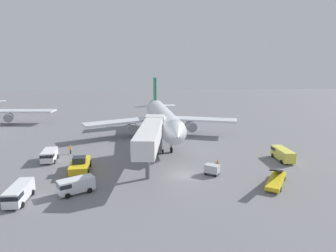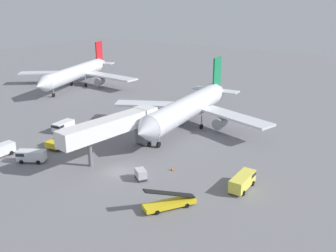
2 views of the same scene
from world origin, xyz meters
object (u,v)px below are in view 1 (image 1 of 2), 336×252
at_px(ground_crew_worker_foreground, 70,149).
at_px(belt_loader_truck, 276,179).
at_px(service_van_near_left, 19,193).
at_px(jet_bridge, 151,134).
at_px(airplane_at_gate, 162,117).
at_px(service_van_near_center, 75,185).
at_px(baggage_cart_far_right, 212,169).
at_px(pushback_tug, 80,165).
at_px(service_van_mid_center, 282,154).
at_px(service_van_outer_left, 49,155).
at_px(safety_cone_alpha, 218,161).

bearing_deg(ground_crew_worker_foreground, belt_loader_truck, -26.58).
height_order(belt_loader_truck, service_van_near_left, belt_loader_truck).
height_order(belt_loader_truck, ground_crew_worker_foreground, belt_loader_truck).
distance_m(jet_bridge, belt_loader_truck, 19.82).
distance_m(airplane_at_gate, service_van_near_center, 32.12).
bearing_deg(baggage_cart_far_right, service_van_near_center, -164.06).
relative_size(jet_bridge, service_van_near_left, 3.56).
relative_size(pushback_tug, service_van_mid_center, 1.22).
bearing_deg(service_van_near_left, pushback_tug, 63.03).
bearing_deg(service_van_outer_left, airplane_at_gate, 39.30).
xyz_separation_m(pushback_tug, belt_loader_truck, (28.17, -6.54, -0.39)).
xyz_separation_m(airplane_at_gate, pushback_tug, (-13.53, -21.69, -3.37)).
relative_size(service_van_mid_center, baggage_cart_far_right, 2.25).
xyz_separation_m(jet_bridge, ground_crew_worker_foreground, (-15.03, 7.19, -4.40)).
relative_size(airplane_at_gate, service_van_near_left, 6.80).
bearing_deg(safety_cone_alpha, pushback_tug, -172.66).
relative_size(service_van_near_left, baggage_cart_far_right, 2.21).
xyz_separation_m(airplane_at_gate, ground_crew_worker_foreground, (-17.51, -12.13, -3.65)).
bearing_deg(airplane_at_gate, ground_crew_worker_foreground, -145.28).
xyz_separation_m(jet_bridge, safety_cone_alpha, (11.09, 0.49, -4.95)).
bearing_deg(ground_crew_worker_foreground, service_van_near_center, -73.36).
height_order(pushback_tug, service_van_outer_left, pushback_tug).
distance_m(airplane_at_gate, ground_crew_worker_foreground, 21.61).
xyz_separation_m(service_van_near_center, safety_cone_alpha, (20.94, 10.63, -0.80)).
xyz_separation_m(service_van_near_left, baggage_cart_far_right, (25.08, 7.43, -0.30)).
bearing_deg(safety_cone_alpha, jet_bridge, -177.47).
distance_m(service_van_mid_center, baggage_cart_far_right, 14.90).
xyz_separation_m(service_van_mid_center, ground_crew_worker_foreground, (-37.63, 5.74, -0.29)).
xyz_separation_m(service_van_mid_center, service_van_outer_left, (-40.06, 1.55, -0.06)).
xyz_separation_m(jet_bridge, service_van_near_center, (-9.85, -10.14, -4.15)).
bearing_deg(baggage_cart_far_right, airplane_at_gate, 105.26).
xyz_separation_m(pushback_tug, service_van_near_center, (1.20, -7.78, -0.03)).
distance_m(belt_loader_truck, service_van_near_left, 33.33).
bearing_deg(service_van_near_center, safety_cone_alpha, 26.92).
distance_m(airplane_at_gate, safety_cone_alpha, 21.13).
bearing_deg(belt_loader_truck, safety_cone_alpha, 122.74).
distance_m(belt_loader_truck, service_van_outer_left, 36.58).
xyz_separation_m(belt_loader_truck, service_van_near_center, (-26.97, -1.24, 0.36)).
relative_size(service_van_near_left, service_van_near_center, 1.15).
relative_size(airplane_at_gate, service_van_outer_left, 7.73).
bearing_deg(pushback_tug, baggage_cart_far_right, -6.77).
height_order(service_van_mid_center, service_van_near_left, service_van_mid_center).
relative_size(service_van_near_center, ground_crew_worker_foreground, 2.90).
height_order(service_van_near_left, baggage_cart_far_right, service_van_near_left).
bearing_deg(service_van_outer_left, service_van_mid_center, -2.22).
height_order(jet_bridge, service_van_mid_center, jet_bridge).
distance_m(jet_bridge, service_van_mid_center, 23.01).
bearing_deg(service_van_near_center, jet_bridge, 45.85).
bearing_deg(baggage_cart_far_right, ground_crew_worker_foreground, 153.63).
distance_m(airplane_at_gate, belt_loader_truck, 32.02).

